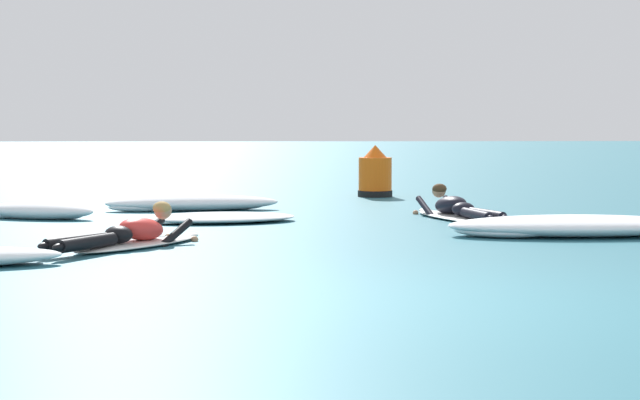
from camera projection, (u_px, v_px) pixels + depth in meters
The scene contains 8 objects.
ground_plane at pixel (342, 203), 18.21m from camera, with size 120.00×120.00×0.00m, color #2D6B7A.
surfer_near at pixel (132, 235), 11.67m from camera, with size 1.73×2.23×0.54m.
surfer_far at pixel (455, 210), 15.10m from camera, with size 1.07×2.53×0.55m.
whitewater_front at pixel (218, 218), 14.71m from camera, with size 2.36×1.43×0.13m.
whitewater_mid_left at pixel (576, 226), 12.86m from camera, with size 3.23×1.18×0.26m.
whitewater_mid_right at pixel (193, 203), 16.58m from camera, with size 2.82×0.92×0.25m.
whitewater_far_band at pixel (37, 211), 15.15m from camera, with size 1.90×1.09×0.25m.
channel_marker_buoy at pixel (375, 176), 19.70m from camera, with size 0.66×0.66×0.99m.
Camera 1 is at (-1.44, -8.10, 1.41)m, focal length 58.01 mm.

